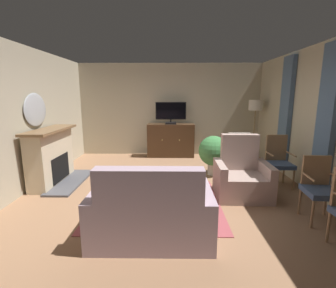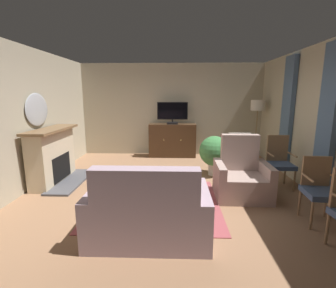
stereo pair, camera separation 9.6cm
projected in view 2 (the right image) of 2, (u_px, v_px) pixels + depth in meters
name	position (u px, v px, depth m)	size (l,w,h in m)	color
ground_plane	(168.00, 191.00, 4.80)	(5.98, 6.53, 0.04)	#936B4C
wall_back	(172.00, 110.00, 7.49)	(5.98, 0.10, 2.73)	#B2A88E
wall_left	(22.00, 119.00, 4.62)	(0.10, 6.53, 2.73)	#B2A88E
wall_right_with_window	(320.00, 120.00, 4.44)	(0.10, 6.53, 2.73)	#BBB095
curtain_panel_near	(328.00, 115.00, 4.02)	(0.10, 0.44, 2.29)	slate
curtain_panel_far	(288.00, 109.00, 5.49)	(0.10, 0.44, 2.29)	slate
rug_central	(156.00, 202.00, 4.23)	(2.12, 2.09, 0.01)	#9E474C
fireplace	(54.00, 157.00, 5.15)	(0.83, 1.55, 1.14)	#4C4C51
wall_mirror_oval	(37.00, 110.00, 4.97)	(0.06, 0.81, 0.66)	#B2B7BF
tv_cabinet	(172.00, 141.00, 7.32)	(1.37, 0.46, 0.97)	black
television	(172.00, 112.00, 7.10)	(0.88, 0.20, 0.64)	black
coffee_table	(165.00, 181.00, 4.21)	(1.15, 0.65, 0.42)	#422B19
tv_remote	(166.00, 179.00, 4.15)	(0.17, 0.05, 0.02)	black
folded_newspaper	(154.00, 177.00, 4.27)	(0.30, 0.22, 0.01)	silver
sofa_floral	(149.00, 214.00, 3.13)	(1.52, 0.95, 1.03)	#AD93A3
armchair_by_fireplace	(241.00, 178.00, 4.46)	(0.96, 0.84, 1.12)	#A3897F
side_chair_tucked_against_wall	(319.00, 188.00, 3.54)	(0.47, 0.50, 0.94)	#42567A
side_chair_beside_plant	(279.00, 161.00, 4.91)	(0.46, 0.48, 1.02)	#42567A
potted_plant_leafy_by_curtain	(214.00, 152.00, 5.61)	(0.68, 0.68, 0.90)	beige
cat	(114.00, 173.00, 5.51)	(0.64, 0.27, 0.20)	tan
floor_lamp	(258.00, 111.00, 6.76)	(0.38, 0.38, 1.68)	#4C4233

